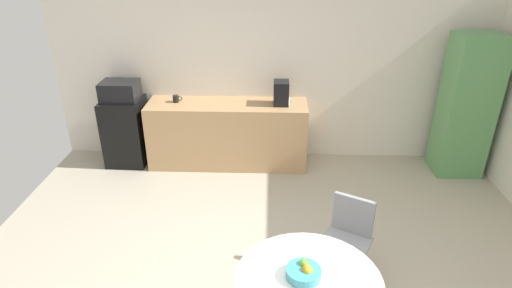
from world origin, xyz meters
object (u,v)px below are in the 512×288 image
Objects in this scene: locker_cabinet at (467,107)px; coffee_maker at (281,93)px; microwave at (120,91)px; mug_white at (287,101)px; mini_fridge at (126,131)px; chair_gray at (349,231)px; mug_green at (176,99)px; fruit_bowl at (304,272)px.

locker_cabinet is 2.41m from coffee_maker.
microwave is 3.72× the size of mug_white.
mini_fridge is 4.59m from locker_cabinet.
locker_cabinet is (4.56, -0.10, -0.13)m from microwave.
chair_gray is 3.04m from mug_green.
mini_fridge reaches higher than fruit_bowl.
mug_white is 0.40× the size of coffee_maker.
locker_cabinet reaches higher than chair_gray.
mini_fridge is 0.60m from microwave.
chair_gray is (2.74, -2.21, 0.06)m from mini_fridge.
mug_green reaches higher than fruit_bowl.
fruit_bowl is (2.27, -3.02, 0.31)m from mini_fridge.
microwave reaches higher than mini_fridge.
chair_gray is at bearing 59.88° from fruit_bowl.
locker_cabinet reaches higher than coffee_maker.
mug_white reaches higher than fruit_bowl.
coffee_maker reaches higher than microwave.
fruit_bowl is at bearing -120.12° from chair_gray.
locker_cabinet is at bearing -1.25° from microwave.
chair_gray is 0.97m from fruit_bowl.
coffee_maker is at bearing 104.81° from chair_gray.
mini_fridge is 1.94× the size of microwave.
locker_cabinet is at bearing 49.26° from chair_gray.
mug_white is 1.50m from mug_green.
mug_green is at bearing 2.69° from microwave.
microwave is 0.75m from mug_green.
mini_fridge is 0.88m from mug_green.
fruit_bowl reaches higher than chair_gray.
microwave is 0.26× the size of locker_cabinet.
mug_green is at bearing 2.69° from mini_fridge.
mini_fridge is at bearing 180.00° from coffee_maker.
chair_gray is at bearing -75.19° from coffee_maker.
mug_green is (-3.82, 0.13, 0.01)m from locker_cabinet.
microwave reaches higher than chair_gray.
chair_gray is at bearing -130.74° from locker_cabinet.
mini_fridge is 3.71× the size of fruit_bowl.
coffee_maker reaches higher than mug_white.
chair_gray is (-1.82, -2.11, -0.41)m from locker_cabinet.
mug_white is at bearing 177.68° from locker_cabinet.
coffee_maker reaches higher than fruit_bowl.
fruit_bowl is 3.02m from mug_white.
locker_cabinet is 14.46× the size of mug_white.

